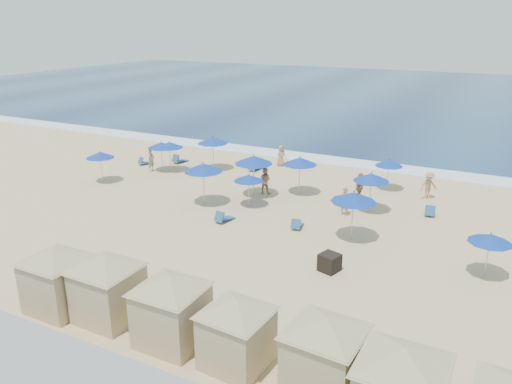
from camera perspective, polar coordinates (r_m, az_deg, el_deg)
ground at (r=26.38m, az=-1.63°, el=-4.56°), size 160.00×160.00×0.00m
ocean at (r=77.80m, az=18.42°, el=10.30°), size 160.00×80.00×0.06m
surf_line at (r=39.91m, az=9.07°, el=3.51°), size 160.00×2.50×0.08m
seawall at (r=17.10m, az=-25.04°, el=-18.42°), size 160.00×6.10×1.22m
trash_bin at (r=22.53m, az=8.40°, el=-7.98°), size 1.01×1.01×0.80m
cabana_0 at (r=20.47m, az=-21.81°, el=-8.34°), size 4.49×4.49×2.82m
cabana_1 at (r=19.22m, az=-16.65°, el=-9.54°), size 4.50×4.50×2.82m
cabana_2 at (r=17.43m, az=-9.69°, el=-12.10°), size 4.51×4.51×2.83m
cabana_3 at (r=16.24m, az=-2.23°, el=-14.82°), size 4.18×4.18×2.63m
cabana_4 at (r=15.34m, az=7.92°, el=-16.85°), size 4.46×4.46×2.80m
cabana_5 at (r=14.39m, az=16.34°, el=-19.92°), size 4.69×4.69×2.94m
umbrella_0 at (r=37.06m, az=-10.79°, el=5.29°), size 1.99×1.99×2.27m
umbrella_1 at (r=35.48m, az=-17.39°, el=4.07°), size 1.95×1.95×2.22m
umbrella_2 at (r=36.93m, az=-9.86°, el=5.33°), size 2.01×2.01×2.29m
umbrella_3 at (r=29.73m, az=-6.06°, el=2.80°), size 2.33×2.33×2.65m
umbrella_4 at (r=36.89m, az=-4.97°, el=5.93°), size 2.26×2.26×2.57m
umbrella_5 at (r=30.95m, az=-0.27°, el=3.71°), size 2.41×2.41×2.74m
umbrella_6 at (r=29.37m, az=-0.84°, el=1.63°), size 1.80×1.80×2.04m
umbrella_7 at (r=31.56m, az=5.04°, el=3.54°), size 2.20×2.20×2.50m
umbrella_8 at (r=25.14m, az=11.11°, el=-0.56°), size 2.30×2.30×2.62m
umbrella_9 at (r=33.45m, az=14.96°, el=3.22°), size 1.83×1.83×2.09m
umbrella_10 at (r=29.19m, az=13.05°, el=1.65°), size 2.10×2.10×2.39m
umbrella_11 at (r=23.39m, az=25.21°, el=-4.81°), size 1.85×1.85×2.10m
beach_chair_0 at (r=39.49m, az=-12.67°, el=3.39°), size 0.88×1.26×0.64m
beach_chair_1 at (r=39.47m, az=-8.80°, el=3.68°), size 0.82×1.43×0.74m
beach_chair_2 at (r=36.99m, az=-0.16°, el=2.88°), size 0.68×1.42×0.77m
beach_chair_3 at (r=27.62m, az=-3.76°, el=-2.94°), size 0.77×1.33×0.69m
beach_chair_4 at (r=26.81m, az=4.71°, el=-3.71°), size 0.69×1.21×0.63m
beach_chair_5 at (r=30.16m, az=19.26°, el=-2.08°), size 0.69×1.31×0.69m
beachgoer_0 at (r=37.51m, az=-11.90°, el=3.56°), size 0.41×0.61×1.63m
beachgoer_1 at (r=31.88m, az=0.98°, el=1.33°), size 0.94×0.80×1.72m
beachgoer_2 at (r=30.96m, az=11.76°, el=0.51°), size 0.59×1.14×1.86m
beachgoer_3 at (r=32.69m, az=19.14°, el=0.71°), size 1.26×1.23×1.73m
beachgoer_4 at (r=38.08m, az=2.89°, el=4.16°), size 0.84×0.93×1.60m
beachgoer_5 at (r=28.71m, az=10.10°, el=-1.06°), size 0.68×0.52×1.67m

